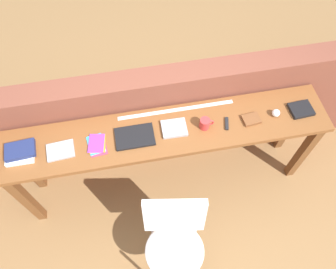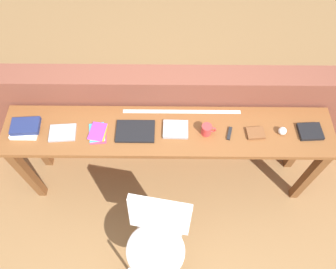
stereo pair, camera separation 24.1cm
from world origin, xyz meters
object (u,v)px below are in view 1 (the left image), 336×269
book_stack_leftmost (20,152)px  pamphlet_pile_colourful (97,144)px  leather_journal_brown (251,119)px  mug (205,123)px  book_repair_rightmost (301,109)px  magazine_cycling (61,151)px  book_open_centre (135,137)px  sports_ball_small (276,113)px  multitool_folded (227,124)px  chair_white_moulded (175,239)px

book_stack_leftmost → pamphlet_pile_colourful: 0.54m
pamphlet_pile_colourful → leather_journal_brown: leather_journal_brown is taller
mug → book_repair_rightmost: size_ratio=0.64×
mug → magazine_cycling: bearing=-179.2°
book_open_centre → mug: size_ratio=2.61×
leather_journal_brown → sports_ball_small: size_ratio=2.14×
book_open_centre → multitool_folded: bearing=-1.1°
multitool_folded → sports_ball_small: size_ratio=1.81×
book_open_centre → mug: bearing=-0.5°
book_stack_leftmost → magazine_cycling: size_ratio=1.12×
magazine_cycling → multitool_folded: 1.24m
mug → leather_journal_brown: (0.36, -0.01, -0.03)m
book_stack_leftmost → leather_journal_brown: 1.71m
sports_ball_small → multitool_folded: bearing=-178.4°
mug → leather_journal_brown: bearing=-1.1°
sports_ball_small → book_repair_rightmost: size_ratio=0.35×
leather_journal_brown → pamphlet_pile_colourful: bearing=174.7°
multitool_folded → chair_white_moulded: bearing=-127.9°
magazine_cycling → leather_journal_brown: (1.43, 0.01, 0.00)m
book_open_centre → book_stack_leftmost: bearing=179.4°
pamphlet_pile_colourful → sports_ball_small: (1.37, 0.01, 0.02)m
magazine_cycling → pamphlet_pile_colourful: magazine_cycling is taller
book_open_centre → multitool_folded: 0.70m
book_stack_leftmost → book_repair_rightmost: 2.12m
sports_ball_small → book_repair_rightmost: 0.21m
multitool_folded → leather_journal_brown: (0.19, 0.00, 0.00)m
leather_journal_brown → book_stack_leftmost: bearing=174.1°
mug → book_repair_rightmost: 0.77m
magazine_cycling → book_repair_rightmost: 1.84m
magazine_cycling → sports_ball_small: size_ratio=3.18×
book_stack_leftmost → mug: bearing=-0.4°
chair_white_moulded → book_repair_rightmost: size_ratio=5.17×
mug → sports_ball_small: (0.56, 0.00, -0.01)m
pamphlet_pile_colourful → mug: mug is taller
book_stack_leftmost → book_repair_rightmost: (2.12, -0.00, -0.02)m
multitool_folded → mug: bearing=177.2°
magazine_cycling → leather_journal_brown: leather_journal_brown is taller
pamphlet_pile_colourful → multitool_folded: (0.98, 0.00, 0.00)m
multitool_folded → book_repair_rightmost: book_repair_rightmost is taller
book_open_centre → multitool_folded: (0.70, -0.01, -0.00)m
book_stack_leftmost → multitool_folded: bearing=-0.7°
magazine_cycling → leather_journal_brown: bearing=-4.0°
chair_white_moulded → pamphlet_pile_colourful: same height
pamphlet_pile_colourful → book_repair_rightmost: bearing=0.7°
book_open_centre → leather_journal_brown: bearing=-0.8°
leather_journal_brown → book_repair_rightmost: size_ratio=0.75×
chair_white_moulded → book_stack_leftmost: bearing=144.6°
book_stack_leftmost → mug: (1.35, -0.01, 0.01)m
multitool_folded → book_stack_leftmost: bearing=179.3°
multitool_folded → pamphlet_pile_colourful: bearing=-180.0°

